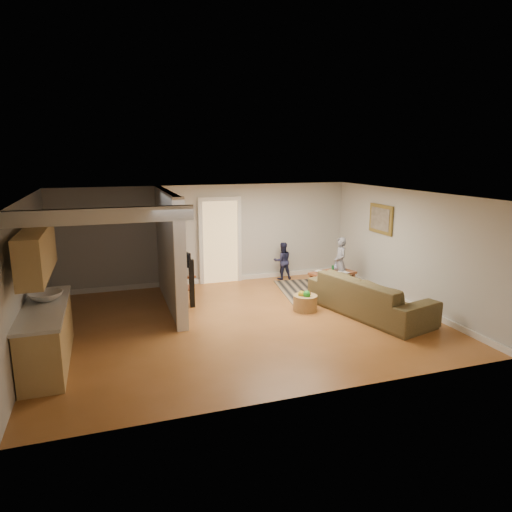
# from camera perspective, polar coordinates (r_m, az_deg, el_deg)

# --- Properties ---
(ground) EXTENTS (7.50, 7.50, 0.00)m
(ground) POSITION_cam_1_polar(r_m,az_deg,el_deg) (9.11, -1.70, -8.19)
(ground) COLOR brown
(ground) RESTS_ON ground
(room_shell) EXTENTS (7.54, 6.02, 2.52)m
(room_shell) POSITION_cam_1_polar(r_m,az_deg,el_deg) (8.88, -9.16, 0.91)
(room_shell) COLOR #B9B8B2
(room_shell) RESTS_ON ground
(area_rug) EXTENTS (3.14, 2.49, 0.01)m
(area_rug) POSITION_cam_1_polar(r_m,az_deg,el_deg) (11.36, 10.45, -4.14)
(area_rug) COLOR black
(area_rug) RESTS_ON ground
(sofa) EXTENTS (1.70, 2.87, 0.79)m
(sofa) POSITION_cam_1_polar(r_m,az_deg,el_deg) (9.79, 13.86, -7.06)
(sofa) COLOR #3F351F
(sofa) RESTS_ON ground
(coffee_table) EXTENTS (1.20, 0.90, 0.63)m
(coffee_table) POSITION_cam_1_polar(r_m,az_deg,el_deg) (11.35, 9.56, -2.42)
(coffee_table) COLOR maroon
(coffee_table) RESTS_ON ground
(tv_console) EXTENTS (0.59, 1.11, 0.91)m
(tv_console) POSITION_cam_1_polar(r_m,az_deg,el_deg) (10.38, -9.51, -2.27)
(tv_console) COLOR maroon
(tv_console) RESTS_ON ground
(speaker_left) EXTENTS (0.11, 0.11, 1.05)m
(speaker_left) POSITION_cam_1_polar(r_m,az_deg,el_deg) (9.89, -8.04, -3.42)
(speaker_left) COLOR black
(speaker_left) RESTS_ON ground
(speaker_right) EXTENTS (0.14, 0.14, 1.08)m
(speaker_right) POSITION_cam_1_polar(r_m,az_deg,el_deg) (10.42, -9.29, -2.57)
(speaker_right) COLOR black
(speaker_right) RESTS_ON ground
(toy_basket) EXTENTS (0.51, 0.51, 0.45)m
(toy_basket) POSITION_cam_1_polar(r_m,az_deg,el_deg) (9.73, 6.17, -5.72)
(toy_basket) COLOR #A06E45
(toy_basket) RESTS_ON ground
(child) EXTENTS (0.36, 0.50, 1.25)m
(child) POSITION_cam_1_polar(r_m,az_deg,el_deg) (11.61, 10.34, -3.79)
(child) COLOR gray
(child) RESTS_ON ground
(toddler) EXTENTS (0.51, 0.41, 0.99)m
(toddler) POSITION_cam_1_polar(r_m,az_deg,el_deg) (12.14, 3.30, -2.89)
(toddler) COLOR #1F2142
(toddler) RESTS_ON ground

